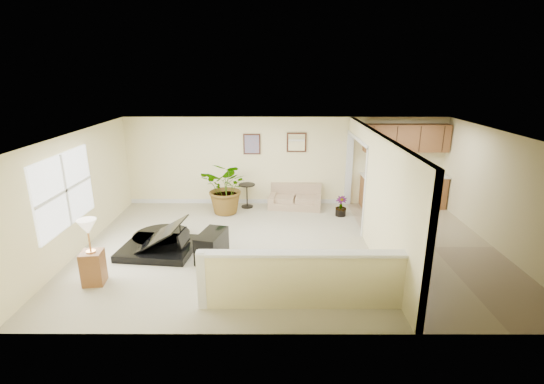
{
  "coord_description": "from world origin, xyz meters",
  "views": [
    {
      "loc": [
        -0.35,
        -7.92,
        3.72
      ],
      "look_at": [
        -0.38,
        0.4,
        1.14
      ],
      "focal_mm": 26.0,
      "sensor_mm": 36.0,
      "label": 1
    }
  ],
  "objects_px": {
    "palm_plant": "(227,188)",
    "small_plant": "(341,208)",
    "loveseat": "(295,196)",
    "piano_bench": "(212,246)",
    "lamp_stand": "(92,257)",
    "piano": "(157,223)",
    "accent_table": "(247,192)"
  },
  "relations": [
    {
      "from": "palm_plant",
      "to": "small_plant",
      "type": "relative_size",
      "value": 3.04
    },
    {
      "from": "loveseat",
      "to": "small_plant",
      "type": "xyz_separation_m",
      "value": [
        1.18,
        -0.74,
        -0.09
      ]
    },
    {
      "from": "piano_bench",
      "to": "lamp_stand",
      "type": "relative_size",
      "value": 0.69
    },
    {
      "from": "piano",
      "to": "piano_bench",
      "type": "height_order",
      "value": "piano"
    },
    {
      "from": "lamp_stand",
      "to": "palm_plant",
      "type": "bearing_deg",
      "value": 61.36
    },
    {
      "from": "piano",
      "to": "piano_bench",
      "type": "relative_size",
      "value": 2.25
    },
    {
      "from": "piano_bench",
      "to": "palm_plant",
      "type": "xyz_separation_m",
      "value": [
        0.03,
        2.7,
        0.43
      ]
    },
    {
      "from": "piano_bench",
      "to": "loveseat",
      "type": "height_order",
      "value": "loveseat"
    },
    {
      "from": "piano_bench",
      "to": "small_plant",
      "type": "relative_size",
      "value": 1.59
    },
    {
      "from": "piano_bench",
      "to": "loveseat",
      "type": "bearing_deg",
      "value": 59.9
    },
    {
      "from": "piano",
      "to": "palm_plant",
      "type": "relative_size",
      "value": 1.18
    },
    {
      "from": "piano",
      "to": "piano_bench",
      "type": "bearing_deg",
      "value": -14.11
    },
    {
      "from": "piano",
      "to": "palm_plant",
      "type": "height_order",
      "value": "palm_plant"
    },
    {
      "from": "palm_plant",
      "to": "piano_bench",
      "type": "bearing_deg",
      "value": -90.64
    },
    {
      "from": "accent_table",
      "to": "lamp_stand",
      "type": "xyz_separation_m",
      "value": [
        -2.52,
        -4.2,
        0.09
      ]
    },
    {
      "from": "loveseat",
      "to": "palm_plant",
      "type": "bearing_deg",
      "value": -155.76
    },
    {
      "from": "piano_bench",
      "to": "small_plant",
      "type": "bearing_deg",
      "value": 39.28
    },
    {
      "from": "piano",
      "to": "palm_plant",
      "type": "distance_m",
      "value": 2.58
    },
    {
      "from": "piano",
      "to": "loveseat",
      "type": "height_order",
      "value": "piano"
    },
    {
      "from": "piano",
      "to": "palm_plant",
      "type": "bearing_deg",
      "value": 66.75
    },
    {
      "from": "palm_plant",
      "to": "lamp_stand",
      "type": "height_order",
      "value": "palm_plant"
    },
    {
      "from": "piano",
      "to": "small_plant",
      "type": "xyz_separation_m",
      "value": [
        4.29,
        2.05,
        -0.36
      ]
    },
    {
      "from": "piano",
      "to": "small_plant",
      "type": "relative_size",
      "value": 3.58
    },
    {
      "from": "piano",
      "to": "lamp_stand",
      "type": "relative_size",
      "value": 1.55
    },
    {
      "from": "piano",
      "to": "small_plant",
      "type": "distance_m",
      "value": 4.77
    },
    {
      "from": "loveseat",
      "to": "accent_table",
      "type": "height_order",
      "value": "loveseat"
    },
    {
      "from": "piano_bench",
      "to": "accent_table",
      "type": "height_order",
      "value": "accent_table"
    },
    {
      "from": "piano_bench",
      "to": "palm_plant",
      "type": "relative_size",
      "value": 0.52
    },
    {
      "from": "loveseat",
      "to": "lamp_stand",
      "type": "height_order",
      "value": "lamp_stand"
    },
    {
      "from": "loveseat",
      "to": "lamp_stand",
      "type": "bearing_deg",
      "value": -124.3
    },
    {
      "from": "piano",
      "to": "piano_bench",
      "type": "xyz_separation_m",
      "value": [
        1.23,
        -0.45,
        -0.31
      ]
    },
    {
      "from": "piano",
      "to": "accent_table",
      "type": "bearing_deg",
      "value": 63.44
    }
  ]
}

